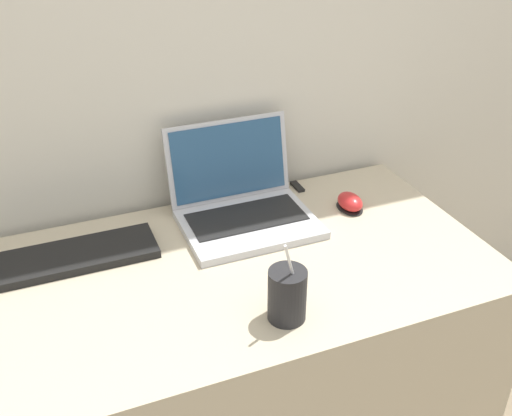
{
  "coord_description": "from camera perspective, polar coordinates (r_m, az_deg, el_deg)",
  "views": [
    {
      "loc": [
        -0.4,
        -0.74,
        1.57
      ],
      "look_at": [
        0.07,
        0.42,
        0.83
      ],
      "focal_mm": 42.0,
      "sensor_mm": 36.0,
      "label": 1
    }
  ],
  "objects": [
    {
      "name": "usb_stick",
      "position": [
        1.72,
        3.95,
        2.06
      ],
      "size": [
        0.02,
        0.06,
        0.01
      ],
      "color": "black",
      "rests_on": "desk"
    },
    {
      "name": "drink_cup",
      "position": [
        1.22,
        2.99,
        -8.18
      ],
      "size": [
        0.08,
        0.08,
        0.2
      ],
      "color": "#232326",
      "rests_on": "desk"
    },
    {
      "name": "desk",
      "position": [
        1.65,
        -1.1,
        -15.95
      ],
      "size": [
        1.17,
        0.66,
        0.75
      ],
      "color": "beige",
      "rests_on": "ground_plane"
    },
    {
      "name": "wall_back",
      "position": [
        1.52,
        -6.67,
        18.1
      ],
      "size": [
        7.0,
        0.04,
        2.5
      ],
      "color": "silver",
      "rests_on": "ground_plane"
    },
    {
      "name": "computer_mouse",
      "position": [
        1.62,
        8.94,
        0.52
      ],
      "size": [
        0.06,
        0.09,
        0.04
      ],
      "color": "black",
      "rests_on": "desk"
    },
    {
      "name": "laptop",
      "position": [
        1.55,
        -1.35,
        0.58
      ],
      "size": [
        0.33,
        0.3,
        0.23
      ],
      "color": "silver",
      "rests_on": "desk"
    },
    {
      "name": "external_keyboard",
      "position": [
        1.47,
        -18.16,
        -4.66
      ],
      "size": [
        0.45,
        0.14,
        0.02
      ],
      "color": "black",
      "rests_on": "desk"
    }
  ]
}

